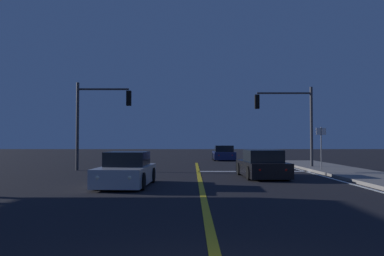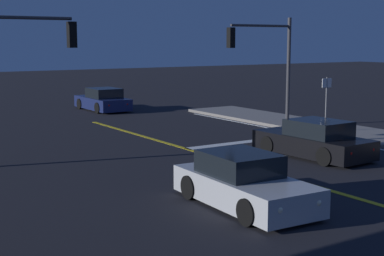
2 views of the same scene
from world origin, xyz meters
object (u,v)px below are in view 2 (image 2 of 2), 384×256
at_px(car_parked_curb_silver, 244,183).
at_px(car_mid_block_black, 314,141).
at_px(traffic_signal_near_right, 267,55).
at_px(car_far_approaching_navy, 103,101).
at_px(traffic_signal_far_left, 19,60).
at_px(street_sign_corner, 326,96).

height_order(car_parked_curb_silver, car_mid_block_black, same).
distance_m(car_parked_curb_silver, traffic_signal_near_right, 13.34).
bearing_deg(car_parked_curb_silver, car_far_approaching_navy, -102.42).
relative_size(car_far_approaching_navy, car_mid_block_black, 0.97).
bearing_deg(car_mid_block_black, car_parked_curb_silver, -151.85).
relative_size(car_mid_block_black, traffic_signal_far_left, 0.85).
distance_m(car_far_approaching_navy, street_sign_corner, 14.53).
distance_m(traffic_signal_near_right, street_sign_corner, 3.48).
height_order(car_far_approaching_navy, traffic_signal_near_right, traffic_signal_near_right).
bearing_deg(car_mid_block_black, traffic_signal_far_left, 150.51).
bearing_deg(car_far_approaching_navy, traffic_signal_far_left, -124.74).
xyz_separation_m(car_far_approaching_navy, street_sign_corner, (4.43, -13.80, 1.13)).
xyz_separation_m(car_far_approaching_navy, traffic_signal_far_left, (-8.57, -12.40, 2.92)).
relative_size(traffic_signal_far_left, street_sign_corner, 2.07).
bearing_deg(car_parked_curb_silver, traffic_signal_far_left, -66.78).
bearing_deg(street_sign_corner, car_parked_curb_silver, -145.64).
bearing_deg(traffic_signal_far_left, car_mid_block_black, -26.91).
height_order(car_parked_curb_silver, traffic_signal_far_left, traffic_signal_far_left).
relative_size(car_far_approaching_navy, traffic_signal_near_right, 0.84).
bearing_deg(car_far_approaching_navy, car_mid_block_black, -88.36).
height_order(car_parked_curb_silver, traffic_signal_near_right, traffic_signal_near_right).
distance_m(car_far_approaching_navy, traffic_signal_far_left, 15.35).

